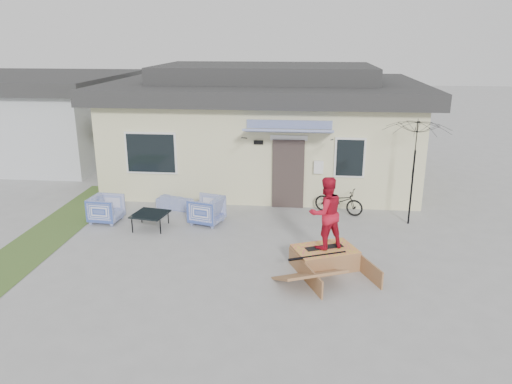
# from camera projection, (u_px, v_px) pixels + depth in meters

# --- Properties ---
(ground) EXTENTS (90.00, 90.00, 0.00)m
(ground) POSITION_uv_depth(u_px,v_px,m) (234.00, 271.00, 11.04)
(ground) COLOR gray
(ground) RESTS_ON ground
(grass_strip) EXTENTS (1.40, 8.00, 0.01)m
(grass_strip) POSITION_uv_depth(u_px,v_px,m) (56.00, 229.00, 13.45)
(grass_strip) COLOR #3B5726
(grass_strip) RESTS_ON ground
(house) EXTENTS (10.80, 8.49, 4.10)m
(house) POSITION_uv_depth(u_px,v_px,m) (265.00, 124.00, 18.04)
(house) COLOR beige
(house) RESTS_ON ground
(neighbor_house) EXTENTS (8.60, 7.60, 3.50)m
(neighbor_house) POSITION_uv_depth(u_px,v_px,m) (23.00, 116.00, 21.01)
(neighbor_house) COLOR #AEB3B9
(neighbor_house) RESTS_ON ground
(loveseat) EXTENTS (1.48, 0.84, 0.56)m
(loveseat) POSITION_uv_depth(u_px,v_px,m) (180.00, 200.00, 15.00)
(loveseat) COLOR #29439B
(loveseat) RESTS_ON ground
(armchair_left) EXTENTS (0.81, 0.86, 0.83)m
(armchair_left) POSITION_uv_depth(u_px,v_px,m) (106.00, 208.00, 13.88)
(armchair_left) COLOR #29439B
(armchair_left) RESTS_ON ground
(armchair_right) EXTENTS (0.97, 1.00, 0.85)m
(armchair_right) POSITION_uv_depth(u_px,v_px,m) (206.00, 209.00, 13.76)
(armchair_right) COLOR #29439B
(armchair_right) RESTS_ON ground
(coffee_table) EXTENTS (1.00, 1.00, 0.43)m
(coffee_table) POSITION_uv_depth(u_px,v_px,m) (151.00, 221.00, 13.47)
(coffee_table) COLOR black
(coffee_table) RESTS_ON ground
(bicycle) EXTENTS (1.55, 1.00, 0.94)m
(bicycle) POSITION_uv_depth(u_px,v_px,m) (339.00, 198.00, 14.51)
(bicycle) COLOR black
(bicycle) RESTS_ON ground
(patio_umbrella) EXTENTS (2.08, 1.97, 2.20)m
(patio_umbrella) POSITION_uv_depth(u_px,v_px,m) (414.00, 163.00, 13.33)
(patio_umbrella) COLOR black
(patio_umbrella) RESTS_ON ground
(skate_ramp) EXTENTS (1.95, 2.19, 0.45)m
(skate_ramp) POSITION_uv_depth(u_px,v_px,m) (325.00, 258.00, 11.19)
(skate_ramp) COLOR #8E5F39
(skate_ramp) RESTS_ON ground
(skateboard) EXTENTS (0.89, 0.54, 0.05)m
(skateboard) POSITION_uv_depth(u_px,v_px,m) (324.00, 247.00, 11.15)
(skateboard) COLOR black
(skateboard) RESTS_ON skate_ramp
(skater) EXTENTS (1.00, 0.92, 1.64)m
(skater) POSITION_uv_depth(u_px,v_px,m) (326.00, 211.00, 10.90)
(skater) COLOR red
(skater) RESTS_ON skateboard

